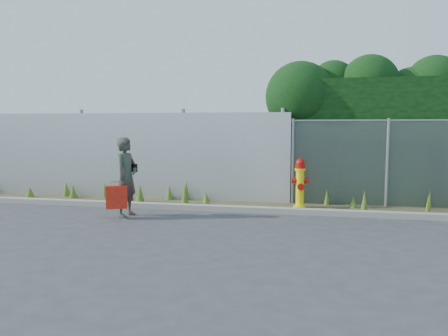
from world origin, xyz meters
The scene contains 10 objects.
ground centered at (0.00, 0.00, 0.00)m, with size 80.00×80.00×0.00m, color #38383B.
curb centered at (0.00, 1.80, 0.06)m, with size 16.00×0.22×0.12m, color gray.
weed_strip centered at (-0.94, 2.49, 0.12)m, with size 16.00×1.20×0.52m.
corrugated_fence centered at (-3.25, 3.01, 1.10)m, with size 8.50×0.21×2.30m.
chainlink_fence centered at (4.25, 3.00, 1.03)m, with size 6.50×0.07×2.05m.
hedge centered at (4.27, 4.04, 1.99)m, with size 7.91×1.98×3.65m.
fire_hydrant centered at (1.25, 2.48, 0.56)m, with size 0.39×0.35×1.16m.
woman centered at (-2.25, 0.87, 0.83)m, with size 0.60×0.40×1.65m, color #0F6448.
red_tote_bag centered at (-2.36, 0.61, 0.44)m, with size 0.42×0.16×0.55m.
black_shoulder_bag centered at (-2.21, 1.05, 1.00)m, with size 0.23×0.10×0.17m.
Camera 1 is at (1.51, -7.51, 1.91)m, focal length 35.00 mm.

